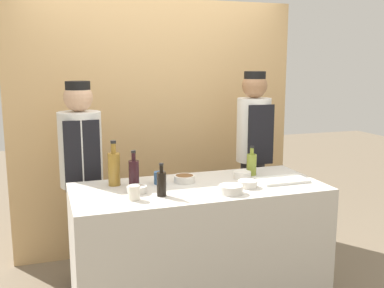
% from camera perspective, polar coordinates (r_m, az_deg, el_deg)
% --- Properties ---
extents(cabinet_wall, '(2.72, 0.18, 2.40)m').
position_cam_1_polar(cabinet_wall, '(4.38, -4.62, 2.10)').
color(cabinet_wall, tan).
rests_on(cabinet_wall, ground_plane).
extents(counter, '(1.80, 0.79, 0.95)m').
position_cam_1_polar(counter, '(3.40, 0.86, -13.10)').
color(counter, beige).
rests_on(counter, ground_plane).
extents(sauce_bowl_brown, '(0.16, 0.16, 0.05)m').
position_cam_1_polar(sauce_bowl_brown, '(3.34, -0.97, -4.37)').
color(sauce_bowl_brown, silver).
rests_on(sauce_bowl_brown, counter).
extents(sauce_bowl_white, '(0.14, 0.14, 0.05)m').
position_cam_1_polar(sauce_bowl_white, '(3.22, 7.09, -4.99)').
color(sauce_bowl_white, silver).
rests_on(sauce_bowl_white, counter).
extents(sauce_bowl_purple, '(0.16, 0.16, 0.06)m').
position_cam_1_polar(sauce_bowl_purple, '(3.06, 4.94, -5.70)').
color(sauce_bowl_purple, silver).
rests_on(sauce_bowl_purple, counter).
extents(sauce_bowl_orange, '(0.14, 0.14, 0.05)m').
position_cam_1_polar(sauce_bowl_orange, '(3.09, -7.03, -5.69)').
color(sauce_bowl_orange, silver).
rests_on(sauce_bowl_orange, counter).
extents(sauce_bowl_red, '(0.13, 0.13, 0.05)m').
position_cam_1_polar(sauce_bowl_red, '(3.45, 6.39, -3.88)').
color(sauce_bowl_red, silver).
rests_on(sauce_bowl_red, counter).
extents(cutting_board, '(0.37, 0.21, 0.02)m').
position_cam_1_polar(cutting_board, '(3.42, 11.36, -4.51)').
color(cutting_board, white).
rests_on(cutting_board, counter).
extents(bottle_wine, '(0.07, 0.07, 0.26)m').
position_cam_1_polar(bottle_wine, '(3.22, -7.39, -3.63)').
color(bottle_wine, black).
rests_on(bottle_wine, counter).
extents(bottle_oil, '(0.08, 0.08, 0.23)m').
position_cam_1_polar(bottle_oil, '(3.56, 7.57, -2.50)').
color(bottle_oil, olive).
rests_on(bottle_oil, counter).
extents(bottle_soy, '(0.06, 0.06, 0.22)m').
position_cam_1_polar(bottle_soy, '(2.99, -3.89, -4.99)').
color(bottle_soy, black).
rests_on(bottle_soy, counter).
extents(bottle_vinegar, '(0.09, 0.09, 0.33)m').
position_cam_1_polar(bottle_vinegar, '(3.27, -9.87, -3.01)').
color(bottle_vinegar, olive).
rests_on(bottle_vinegar, counter).
extents(cup_cream, '(0.07, 0.07, 0.09)m').
position_cam_1_polar(cup_cream, '(2.93, -7.36, -6.16)').
color(cup_cream, silver).
rests_on(cup_cream, counter).
extents(cup_blue, '(0.08, 0.08, 0.09)m').
position_cam_1_polar(cup_blue, '(3.29, -4.15, -4.30)').
color(cup_blue, '#386093').
rests_on(cup_blue, counter).
extents(chef_left, '(0.34, 0.34, 1.68)m').
position_cam_1_polar(chef_left, '(3.74, -13.82, -3.93)').
color(chef_left, '#28282D').
rests_on(chef_left, ground_plane).
extents(chef_right, '(0.31, 0.31, 1.75)m').
position_cam_1_polar(chef_right, '(4.13, 7.75, -1.58)').
color(chef_right, '#28282D').
rests_on(chef_right, ground_plane).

